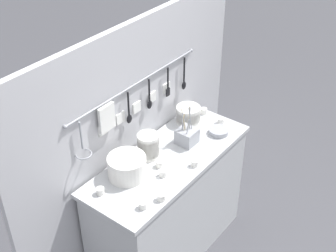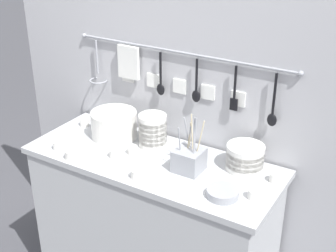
{
  "view_description": "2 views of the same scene",
  "coord_description": "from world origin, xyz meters",
  "views": [
    {
      "loc": [
        -1.84,
        -1.4,
        2.71
      ],
      "look_at": [
        0.01,
        0.01,
        1.09
      ],
      "focal_mm": 50.0,
      "sensor_mm": 36.0,
      "label": 1
    },
    {
      "loc": [
        1.05,
        -1.59,
        1.96
      ],
      "look_at": [
        0.08,
        0.02,
        1.05
      ],
      "focal_mm": 50.0,
      "sensor_mm": 36.0,
      "label": 2
    }
  ],
  "objects": [
    {
      "name": "steel_mixing_bowl",
      "position": [
        0.41,
        -0.11,
        0.88
      ],
      "size": [
        0.13,
        0.13,
        0.03
      ],
      "color": "#93969E",
      "rests_on": "counter"
    },
    {
      "name": "plate_stack",
      "position": [
        -0.29,
        0.09,
        0.93
      ],
      "size": [
        0.23,
        0.23,
        0.14
      ],
      "color": "silver",
      "rests_on": "counter"
    },
    {
      "name": "back_wall",
      "position": [
        -0.0,
        0.28,
        0.85
      ],
      "size": [
        2.02,
        0.11,
        1.7
      ],
      "color": "#B2B2B7",
      "rests_on": "ground"
    },
    {
      "name": "cup_mid_row",
      "position": [
        0.03,
        -0.18,
        0.88
      ],
      "size": [
        0.05,
        0.05,
        0.04
      ],
      "color": "silver",
      "rests_on": "counter"
    },
    {
      "name": "bowl_stack_tall_left",
      "position": [
        -0.07,
        0.11,
        0.94
      ],
      "size": [
        0.14,
        0.14,
        0.16
      ],
      "color": "silver",
      "rests_on": "counter"
    },
    {
      "name": "cup_front_left",
      "position": [
        -0.16,
        -0.08,
        0.88
      ],
      "size": [
        0.05,
        0.05,
        0.04
      ],
      "color": "silver",
      "rests_on": "counter"
    },
    {
      "name": "ground_plane",
      "position": [
        0.0,
        0.0,
        0.0
      ],
      "size": [
        20.0,
        20.0,
        0.0
      ],
      "primitive_type": "plane",
      "color": "#424247"
    },
    {
      "name": "cutlery_caddy",
      "position": [
        0.2,
        0.0,
        0.92
      ],
      "size": [
        0.12,
        0.12,
        0.27
      ],
      "color": "#93969E",
      "rests_on": "counter"
    },
    {
      "name": "cup_back_left",
      "position": [
        -0.11,
        -0.01,
        0.88
      ],
      "size": [
        0.05,
        0.05,
        0.04
      ],
      "color": "silver",
      "rests_on": "counter"
    },
    {
      "name": "cup_edge_far",
      "position": [
        -0.44,
        -0.16,
        0.88
      ],
      "size": [
        0.05,
        0.05,
        0.04
      ],
      "color": "silver",
      "rests_on": "counter"
    },
    {
      "name": "counter",
      "position": [
        0.0,
        0.0,
        0.43
      ],
      "size": [
        1.22,
        0.48,
        0.86
      ],
      "color": "#B7BABC",
      "rests_on": "ground"
    },
    {
      "name": "bowl_stack_short_front",
      "position": [
        0.41,
        0.14,
        0.92
      ],
      "size": [
        0.17,
        0.17,
        0.12
      ],
      "color": "silver",
      "rests_on": "counter"
    },
    {
      "name": "cup_beside_plates",
      "position": [
        0.56,
        0.11,
        0.88
      ],
      "size": [
        0.05,
        0.05,
        0.04
      ],
      "color": "silver",
      "rests_on": "counter"
    },
    {
      "name": "cup_edge_near",
      "position": [
        -0.5,
        0.11,
        0.88
      ],
      "size": [
        0.05,
        0.05,
        0.04
      ],
      "color": "silver",
      "rests_on": "counter"
    },
    {
      "name": "cup_centre",
      "position": [
        -0.33,
        -0.2,
        0.88
      ],
      "size": [
        0.05,
        0.05,
        0.04
      ],
      "color": "silver",
      "rests_on": "counter"
    },
    {
      "name": "cup_by_caddy",
      "position": [
        0.53,
        -0.06,
        0.88
      ],
      "size": [
        0.05,
        0.05,
        0.04
      ],
      "color": "silver",
      "rests_on": "counter"
    }
  ]
}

